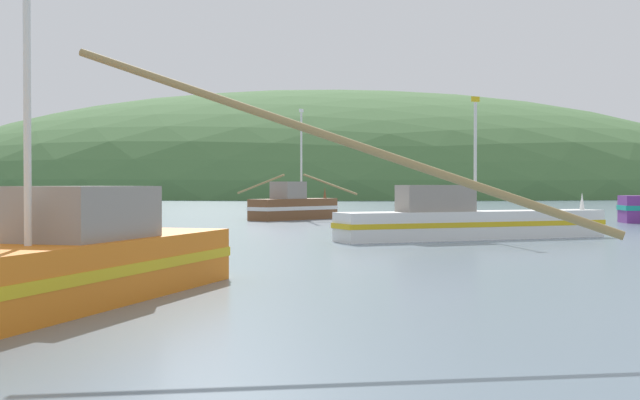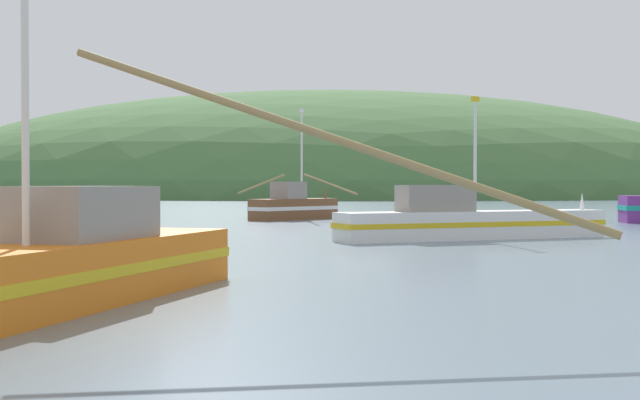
% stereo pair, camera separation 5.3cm
% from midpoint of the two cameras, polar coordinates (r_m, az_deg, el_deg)
% --- Properties ---
extents(hill_mid_right, '(162.78, 130.23, 39.78)m').
position_cam_midpoint_polar(hill_mid_right, '(178.31, -0.46, 0.33)').
color(hill_mid_right, '#47703D').
rests_on(hill_mid_right, ground).
extents(fishing_boat_white, '(10.08, 7.70, 5.40)m').
position_cam_midpoint_polar(fishing_boat_white, '(34.14, 9.49, -1.36)').
color(fishing_boat_white, white).
rests_on(fishing_boat_white, ground).
extents(fishing_boat_brown, '(8.41, 6.16, 6.58)m').
position_cam_midpoint_polar(fishing_boat_brown, '(52.61, -1.76, -0.38)').
color(fishing_boat_brown, brown).
rests_on(fishing_boat_brown, ground).
extents(fishing_boat_orange, '(17.86, 12.23, 6.09)m').
position_cam_midpoint_polar(fishing_boat_orange, '(15.04, -17.81, -4.27)').
color(fishing_boat_orange, orange).
rests_on(fishing_boat_orange, ground).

